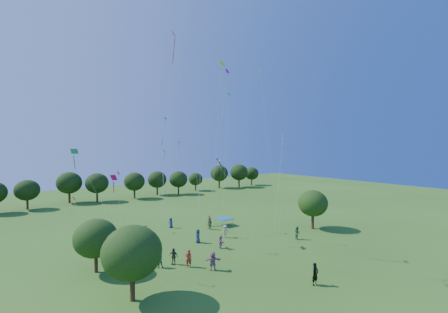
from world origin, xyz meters
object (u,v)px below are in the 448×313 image
Objects in this scene: near_tree_east at (313,203)px; red_high_kite at (180,76)px; tent_red_stripe at (127,246)px; near_tree_west at (132,252)px; man_in_black at (315,274)px; tent_blue at (224,219)px; pirate_kite at (220,163)px; near_tree_north at (96,238)px.

red_high_kite reaches higher than near_tree_east.
near_tree_east is 26.40m from tent_red_stripe.
near_tree_west reaches higher than man_in_black.
tent_blue is at bearing 34.93° from near_tree_west.
tent_red_stripe is at bearing 166.59° from red_high_kite.
near_tree_west is at bearing -145.07° from tent_blue.
pirate_kite is at bearing 168.78° from near_tree_east.
man_in_black is (13.72, -7.13, -2.87)m from near_tree_west.
tent_red_stripe is 0.09× the size of red_high_kite.
near_tree_west is 7.44m from near_tree_north.
near_tree_east reaches higher than near_tree_north.
tent_blue is at bearing 25.03° from red_high_kite.
near_tree_north is at bearing 173.67° from near_tree_east.
near_tree_north is at bearing 134.95° from man_in_black.
pirate_kite is 0.38× the size of red_high_kite.
pirate_kite is at bearing 89.36° from man_in_black.
red_high_kite reaches higher than man_in_black.
tent_blue is 12.34m from pirate_kite.
red_high_kite is (9.16, 8.74, 16.72)m from near_tree_west.
near_tree_east is at bearing -6.33° from near_tree_north.
red_high_kite is (-10.09, -4.71, 19.53)m from tent_blue.
red_high_kite is at bearing 159.86° from pirate_kite.
near_tree_east is 0.61× the size of pirate_kite.
tent_blue is (16.14, 3.27, 0.00)m from tent_red_stripe.
tent_red_stripe is (-25.54, 6.09, -2.73)m from near_tree_east.
near_tree_west is 1.05× the size of near_tree_east.
near_tree_west is at bearing -107.04° from tent_red_stripe.
near_tree_west reaches higher than near_tree_east.
tent_red_stripe and tent_blue have the same top height.
near_tree_west is 23.65m from tent_blue.
near_tree_east is at bearing -44.87° from tent_blue.
man_in_black is at bearing -90.36° from pirate_kite.
red_high_kite is at bearing 43.63° from near_tree_west.
tent_blue is 22.49m from red_high_kite.
near_tree_east is (28.66, 4.09, -0.08)m from near_tree_west.
pirate_kite is (14.70, -0.33, 6.74)m from near_tree_north.
near_tree_east is 18.88m from man_in_black.
tent_red_stripe is 0.23× the size of pirate_kite.
near_tree_west is 28.95m from near_tree_east.
red_high_kite is at bearing 166.59° from near_tree_east.
tent_blue is (20.14, 6.09, -2.29)m from near_tree_north.
near_tree_west is at bearing 152.27° from man_in_black.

